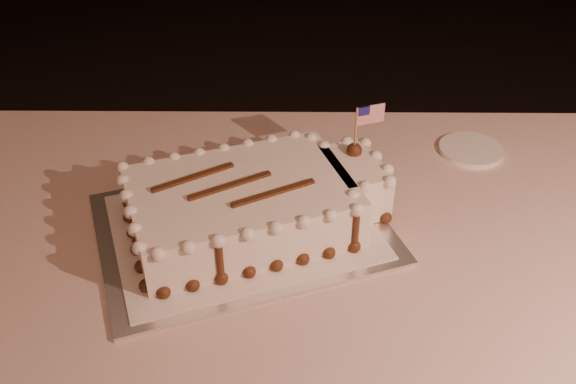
{
  "coord_description": "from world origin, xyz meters",
  "views": [
    {
      "loc": [
        -0.06,
        -0.3,
        1.47
      ],
      "look_at": [
        -0.07,
        0.57,
        0.83
      ],
      "focal_mm": 40.0,
      "sensor_mm": 36.0,
      "label": 1
    }
  ],
  "objects_px": {
    "cake_board": "(243,228)",
    "sheet_cake": "(256,203)",
    "side_plate": "(471,150)",
    "banquet_table": "(322,357)"
  },
  "relations": [
    {
      "from": "cake_board",
      "to": "banquet_table",
      "type": "bearing_deg",
      "value": -9.51
    },
    {
      "from": "side_plate",
      "to": "sheet_cake",
      "type": "bearing_deg",
      "value": -149.93
    },
    {
      "from": "cake_board",
      "to": "sheet_cake",
      "type": "xyz_separation_m",
      "value": [
        0.02,
        0.01,
        0.05
      ]
    },
    {
      "from": "cake_board",
      "to": "side_plate",
      "type": "xyz_separation_m",
      "value": [
        0.46,
        0.26,
        0.0
      ]
    },
    {
      "from": "cake_board",
      "to": "sheet_cake",
      "type": "distance_m",
      "value": 0.06
    },
    {
      "from": "banquet_table",
      "to": "side_plate",
      "type": "distance_m",
      "value": 0.54
    },
    {
      "from": "sheet_cake",
      "to": "side_plate",
      "type": "height_order",
      "value": "sheet_cake"
    },
    {
      "from": "banquet_table",
      "to": "cake_board",
      "type": "height_order",
      "value": "cake_board"
    },
    {
      "from": "banquet_table",
      "to": "side_plate",
      "type": "bearing_deg",
      "value": 37.15
    },
    {
      "from": "banquet_table",
      "to": "cake_board",
      "type": "relative_size",
      "value": 4.86
    }
  ]
}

